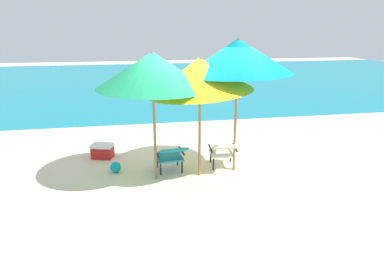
{
  "coord_description": "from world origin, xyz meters",
  "views": [
    {
      "loc": [
        -1.32,
        -6.87,
        2.86
      ],
      "look_at": [
        0.0,
        0.23,
        0.75
      ],
      "focal_mm": 32.56,
      "sensor_mm": 36.0,
      "label": 1
    }
  ],
  "objects_px": {
    "lounge_chair_right": "(224,151)",
    "beach_umbrella_left": "(153,70)",
    "swim_buoy": "(209,96)",
    "beach_ball": "(116,167)",
    "beach_umbrella_center": "(200,75)",
    "beach_umbrella_right": "(238,57)",
    "lounge_chair_left": "(171,155)",
    "cooler_box": "(103,151)"
  },
  "relations": [
    {
      "from": "beach_umbrella_left",
      "to": "beach_umbrella_right",
      "type": "distance_m",
      "value": 1.64
    },
    {
      "from": "beach_umbrella_right",
      "to": "cooler_box",
      "type": "relative_size",
      "value": 5.44
    },
    {
      "from": "lounge_chair_right",
      "to": "beach_umbrella_center",
      "type": "bearing_deg",
      "value": -159.09
    },
    {
      "from": "swim_buoy",
      "to": "beach_ball",
      "type": "distance_m",
      "value": 7.94
    },
    {
      "from": "beach_umbrella_left",
      "to": "cooler_box",
      "type": "height_order",
      "value": "beach_umbrella_left"
    },
    {
      "from": "lounge_chair_right",
      "to": "cooler_box",
      "type": "bearing_deg",
      "value": 155.98
    },
    {
      "from": "beach_umbrella_center",
      "to": "cooler_box",
      "type": "xyz_separation_m",
      "value": [
        -1.96,
        1.34,
        -1.83
      ]
    },
    {
      "from": "swim_buoy",
      "to": "cooler_box",
      "type": "height_order",
      "value": "cooler_box"
    },
    {
      "from": "lounge_chair_left",
      "to": "cooler_box",
      "type": "height_order",
      "value": "lounge_chair_left"
    },
    {
      "from": "swim_buoy",
      "to": "lounge_chair_right",
      "type": "relative_size",
      "value": 1.74
    },
    {
      "from": "beach_umbrella_right",
      "to": "beach_umbrella_center",
      "type": "bearing_deg",
      "value": -170.28
    },
    {
      "from": "lounge_chair_right",
      "to": "beach_umbrella_left",
      "type": "relative_size",
      "value": 0.36
    },
    {
      "from": "lounge_chair_left",
      "to": "beach_umbrella_right",
      "type": "distance_m",
      "value": 2.31
    },
    {
      "from": "lounge_chair_left",
      "to": "beach_umbrella_left",
      "type": "relative_size",
      "value": 0.36
    },
    {
      "from": "swim_buoy",
      "to": "lounge_chair_left",
      "type": "distance_m",
      "value": 7.74
    },
    {
      "from": "cooler_box",
      "to": "beach_umbrella_center",
      "type": "bearing_deg",
      "value": -34.37
    },
    {
      "from": "lounge_chair_right",
      "to": "beach_umbrella_center",
      "type": "relative_size",
      "value": 0.38
    },
    {
      "from": "swim_buoy",
      "to": "lounge_chair_right",
      "type": "bearing_deg",
      "value": -100.98
    },
    {
      "from": "beach_umbrella_right",
      "to": "cooler_box",
      "type": "xyz_separation_m",
      "value": [
        -2.71,
        1.21,
        -2.15
      ]
    },
    {
      "from": "swim_buoy",
      "to": "beach_ball",
      "type": "height_order",
      "value": "beach_ball"
    },
    {
      "from": "beach_umbrella_center",
      "to": "beach_ball",
      "type": "bearing_deg",
      "value": 165.07
    },
    {
      "from": "lounge_chair_right",
      "to": "beach_ball",
      "type": "height_order",
      "value": "lounge_chair_right"
    },
    {
      "from": "lounge_chair_right",
      "to": "beach_umbrella_left",
      "type": "distance_m",
      "value": 2.23
    },
    {
      "from": "beach_umbrella_center",
      "to": "beach_umbrella_right",
      "type": "bearing_deg",
      "value": 9.72
    },
    {
      "from": "swim_buoy",
      "to": "cooler_box",
      "type": "distance_m",
      "value": 7.31
    },
    {
      "from": "lounge_chair_left",
      "to": "beach_ball",
      "type": "relative_size",
      "value": 4.1
    },
    {
      "from": "lounge_chair_left",
      "to": "cooler_box",
      "type": "xyz_separation_m",
      "value": [
        -1.41,
        1.15,
        -0.24
      ]
    },
    {
      "from": "beach_umbrella_left",
      "to": "beach_ball",
      "type": "relative_size",
      "value": 11.38
    },
    {
      "from": "beach_umbrella_right",
      "to": "beach_ball",
      "type": "xyz_separation_m",
      "value": [
        -2.41,
        0.31,
        -2.2
      ]
    },
    {
      "from": "beach_umbrella_center",
      "to": "beach_ball",
      "type": "xyz_separation_m",
      "value": [
        -1.65,
        0.44,
        -1.88
      ]
    },
    {
      "from": "swim_buoy",
      "to": "lounge_chair_right",
      "type": "distance_m",
      "value": 7.43
    },
    {
      "from": "lounge_chair_left",
      "to": "beach_umbrella_right",
      "type": "xyz_separation_m",
      "value": [
        1.3,
        -0.05,
        1.91
      ]
    },
    {
      "from": "beach_umbrella_right",
      "to": "beach_ball",
      "type": "height_order",
      "value": "beach_umbrella_right"
    },
    {
      "from": "swim_buoy",
      "to": "lounge_chair_left",
      "type": "height_order",
      "value": "lounge_chair_left"
    },
    {
      "from": "beach_umbrella_left",
      "to": "beach_umbrella_right",
      "type": "height_order",
      "value": "beach_umbrella_right"
    },
    {
      "from": "lounge_chair_left",
      "to": "beach_umbrella_center",
      "type": "height_order",
      "value": "beach_umbrella_center"
    },
    {
      "from": "lounge_chair_right",
      "to": "swim_buoy",
      "type": "bearing_deg",
      "value": 79.02
    },
    {
      "from": "beach_umbrella_left",
      "to": "swim_buoy",
      "type": "bearing_deg",
      "value": 69.25
    },
    {
      "from": "lounge_chair_right",
      "to": "beach_umbrella_left",
      "type": "bearing_deg",
      "value": -171.48
    },
    {
      "from": "lounge_chair_left",
      "to": "cooler_box",
      "type": "distance_m",
      "value": 1.84
    },
    {
      "from": "swim_buoy",
      "to": "beach_ball",
      "type": "relative_size",
      "value": 7.18
    },
    {
      "from": "cooler_box",
      "to": "beach_ball",
      "type": "bearing_deg",
      "value": -71.11
    }
  ]
}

